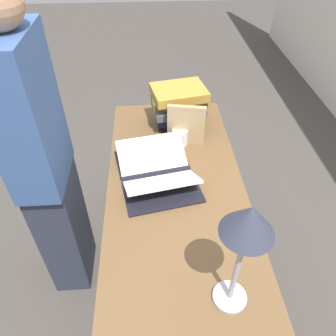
# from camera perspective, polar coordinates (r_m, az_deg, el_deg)

# --- Properties ---
(ground_plane) EXTENTS (12.00, 12.00, 0.00)m
(ground_plane) POSITION_cam_1_polar(r_m,az_deg,el_deg) (2.14, 1.09, -18.47)
(ground_plane) COLOR #47423D
(reading_desk) EXTENTS (1.50, 0.64, 0.78)m
(reading_desk) POSITION_cam_1_polar(r_m,az_deg,el_deg) (1.59, 1.39, -6.46)
(reading_desk) COLOR brown
(reading_desk) RESTS_ON ground_plane
(open_book) EXTENTS (0.51, 0.43, 0.10)m
(open_book) POSITION_cam_1_polar(r_m,az_deg,el_deg) (1.56, -2.02, -0.53)
(open_book) COLOR black
(open_book) RESTS_ON reading_desk
(book_stack_tall) EXTENTS (0.27, 0.32, 0.23)m
(book_stack_tall) POSITION_cam_1_polar(r_m,az_deg,el_deg) (1.85, 1.85, 10.83)
(book_stack_tall) COLOR black
(book_stack_tall) RESTS_ON reading_desk
(book_standing_upright) EXTENTS (0.06, 0.20, 0.22)m
(book_standing_upright) POSITION_cam_1_polar(r_m,az_deg,el_deg) (1.72, 3.17, 7.48)
(book_standing_upright) COLOR tan
(book_standing_upright) RESTS_ON reading_desk
(reading_lamp) EXTENTS (0.15, 0.15, 0.47)m
(reading_lamp) POSITION_cam_1_polar(r_m,az_deg,el_deg) (0.91, 13.55, -10.55)
(reading_lamp) COLOR #ADADB2
(reading_lamp) RESTS_ON reading_desk
(coffee_mug) EXTENTS (0.09, 0.10, 0.09)m
(coffee_mug) POSITION_cam_1_polar(r_m,az_deg,el_deg) (1.74, 2.04, 5.42)
(coffee_mug) COLOR white
(coffee_mug) RESTS_ON reading_desk
(person_reader) EXTENTS (0.36, 0.21, 1.64)m
(person_reader) POSITION_cam_1_polar(r_m,az_deg,el_deg) (1.64, -20.41, -0.96)
(person_reader) COLOR #2D3342
(person_reader) RESTS_ON ground_plane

